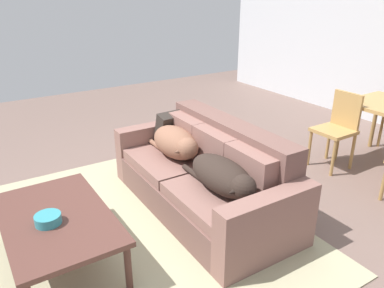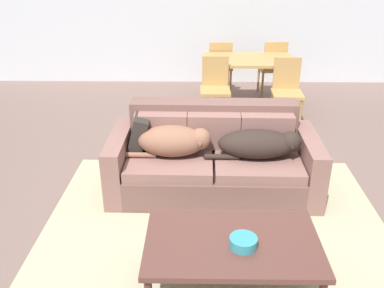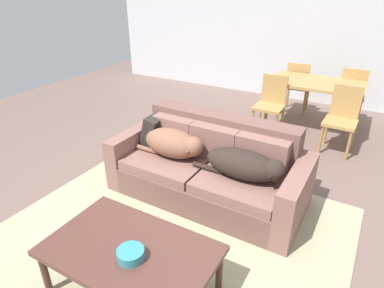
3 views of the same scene
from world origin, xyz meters
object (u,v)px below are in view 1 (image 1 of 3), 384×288
Objects in this scene: bowl_on_coffee_table at (48,219)px; throw_pillow_by_left_arm at (173,128)px; dining_chair_near_left at (338,126)px; coffee_table at (56,221)px; couch at (206,177)px; dog_on_left_cushion at (176,143)px; dog_on_right_cushion at (223,176)px.

throw_pillow_by_left_arm is at bearing 119.99° from bowl_on_coffee_table.
coffee_table is at bearing -89.83° from dining_chair_near_left.
couch is 0.46m from dog_on_left_cushion.
bowl_on_coffee_table is (0.15, -1.47, 0.14)m from couch.
couch is 1.49m from bowl_on_coffee_table.
dining_chair_near_left reaches higher than coffee_table.
dog_on_left_cushion is 1.39m from coffee_table.
bowl_on_coffee_table is 0.21× the size of dining_chair_near_left.
throw_pillow_by_left_arm is at bearing -115.06° from dining_chair_near_left.
dog_on_right_cushion is 0.76× the size of coffee_table.
dining_chair_near_left reaches higher than bowl_on_coffee_table.
throw_pillow_by_left_arm reaches higher than bowl_on_coffee_table.
bowl_on_coffee_table is at bearing -88.69° from dining_chair_near_left.
dining_chair_near_left is at bearing 91.27° from bowl_on_coffee_table.
dog_on_left_cushion is 0.90× the size of dog_on_right_cushion.
dog_on_right_cushion is 1.37m from bowl_on_coffee_table.
dog_on_right_cushion is (0.43, -0.13, 0.23)m from couch.
coffee_table is (0.08, -1.41, 0.07)m from couch.
couch is 2.28× the size of dining_chair_near_left.
throw_pillow_by_left_arm is (-0.36, 0.17, 0.01)m from dog_on_left_cushion.
dog_on_left_cushion reaches higher than dog_on_right_cushion.
dog_on_right_cushion is at bearing 74.80° from coffee_table.
dog_on_right_cushion is at bearing -16.34° from couch.
dog_on_left_cushion is at bearing -24.55° from throw_pillow_by_left_arm.
dog_on_right_cushion is (0.80, -0.03, -0.01)m from dog_on_left_cushion.
dining_chair_near_left is (-0.01, 3.20, 0.12)m from coffee_table.
coffee_table is 0.12m from bowl_on_coffee_table.
couch is at bearing -92.45° from dining_chair_near_left.
throw_pillow_by_left_arm reaches higher than dog_on_right_cushion.
throw_pillow_by_left_arm is 1.95× the size of bowl_on_coffee_table.
dog_on_left_cushion is at bearing -163.05° from couch.
bowl_on_coffee_table is 3.27m from dining_chair_near_left.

